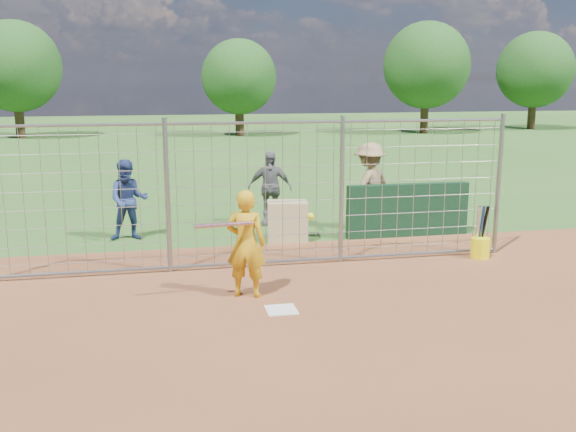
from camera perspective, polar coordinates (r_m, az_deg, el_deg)
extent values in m
plane|color=#2D591E|center=(9.37, -0.83, -7.99)|extent=(100.00, 100.00, 0.00)
plane|color=brown|center=(6.70, 4.12, -16.62)|extent=(18.00, 18.00, 0.00)
cube|color=silver|center=(9.18, -0.60, -8.35)|extent=(0.43, 0.43, 0.02)
cube|color=#11381E|center=(13.50, 10.59, 0.52)|extent=(2.60, 0.20, 1.10)
imported|color=gold|center=(9.56, -3.76, -2.47)|extent=(0.69, 0.56, 1.64)
imported|color=navy|center=(13.31, -13.99, 1.37)|extent=(0.80, 0.63, 1.64)
imported|color=slate|center=(14.27, -1.63, 2.50)|extent=(1.04, 0.62, 1.67)
imported|color=#91764F|center=(13.92, 7.24, 2.62)|extent=(1.40, 1.26, 1.89)
cube|color=tan|center=(12.95, -0.05, -0.45)|extent=(0.88, 0.67, 0.80)
cylinder|color=silver|center=(9.25, -5.73, -0.77)|extent=(0.86, 0.16, 0.06)
sphere|color=yellow|center=(9.41, 2.03, -0.02)|extent=(0.10, 0.10, 0.10)
cylinder|color=#FFFA0D|center=(12.24, 16.72, -2.73)|extent=(0.34, 0.34, 0.38)
cylinder|color=silver|center=(12.18, 16.50, -1.05)|extent=(0.09, 0.17, 0.85)
cylinder|color=navy|center=(12.21, 16.79, -1.04)|extent=(0.06, 0.19, 0.85)
cylinder|color=black|center=(12.23, 17.00, -1.02)|extent=(0.10, 0.23, 0.84)
cylinder|color=gray|center=(10.82, -10.67, 1.69)|extent=(0.08, 0.08, 2.60)
cylinder|color=gray|center=(11.26, 4.78, 2.26)|extent=(0.08, 0.08, 2.60)
cylinder|color=gray|center=(12.43, 18.20, 2.63)|extent=(0.08, 0.08, 2.60)
cylinder|color=gray|center=(10.80, -2.86, 8.28)|extent=(9.00, 0.05, 0.05)
cylinder|color=gray|center=(11.22, -2.73, -4.14)|extent=(9.00, 0.05, 0.05)
cube|color=gray|center=(10.95, -2.79, 1.74)|extent=(9.00, 0.02, 2.50)
cylinder|color=#3F2B19|center=(38.42, -22.78, 8.29)|extent=(0.50, 0.50, 2.52)
sphere|color=#26561E|center=(38.37, -23.11, 12.15)|extent=(4.90, 4.90, 4.90)
cylinder|color=#3F2B19|center=(37.00, -4.33, 8.80)|extent=(0.50, 0.50, 2.16)
sphere|color=#26561E|center=(36.94, -4.39, 12.24)|extent=(4.20, 4.20, 4.20)
cylinder|color=#3F2B19|center=(39.42, 12.04, 9.09)|extent=(0.50, 0.50, 2.59)
sphere|color=#26561E|center=(39.38, 12.21, 12.96)|extent=(5.04, 5.04, 5.04)
cylinder|color=#3F2B19|center=(44.49, 20.87, 8.80)|extent=(0.50, 0.50, 2.45)
sphere|color=#26561E|center=(44.45, 21.12, 12.03)|extent=(4.76, 4.76, 4.76)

